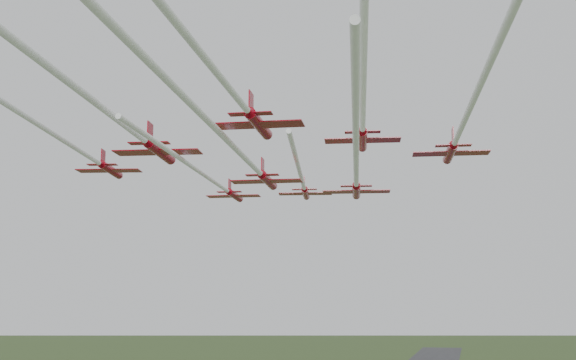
% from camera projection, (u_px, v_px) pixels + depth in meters
% --- Properties ---
extents(jet_lead, '(12.79, 49.93, 2.68)m').
position_uv_depth(jet_lead, '(303.00, 182.00, 110.56)').
color(jet_lead, '#9D0010').
extents(jet_row2_left, '(9.19, 52.88, 2.41)m').
position_uv_depth(jet_row2_left, '(214.00, 181.00, 96.87)').
color(jet_row2_left, '#9D0010').
extents(jet_row2_right, '(14.76, 69.62, 2.88)m').
position_uv_depth(jet_row2_right, '(356.00, 167.00, 85.72)').
color(jet_row2_right, '#9D0010').
extents(jet_row3_left, '(12.55, 45.40, 2.57)m').
position_uv_depth(jet_row3_left, '(87.00, 155.00, 88.23)').
color(jet_row3_left, '#9D0010').
extents(jet_row3_mid, '(11.45, 68.48, 2.70)m').
position_uv_depth(jet_row3_mid, '(238.00, 150.00, 74.07)').
color(jet_row3_mid, '#9D0010').
extents(jet_row3_right, '(12.42, 69.64, 2.84)m').
position_uv_depth(jet_row3_right, '(467.00, 115.00, 72.84)').
color(jet_row3_right, '#9D0010').
extents(jet_row4_left, '(13.07, 58.71, 2.95)m').
position_uv_depth(jet_row4_left, '(121.00, 122.00, 68.81)').
color(jet_row4_left, '#9D0010').
extents(jet_row4_right, '(13.04, 62.74, 2.58)m').
position_uv_depth(jet_row4_right, '(363.00, 99.00, 66.27)').
color(jet_row4_right, '#9D0010').
extents(jet_trail_solo, '(9.50, 60.83, 2.60)m').
position_uv_depth(jet_trail_solo, '(217.00, 72.00, 52.41)').
color(jet_trail_solo, '#9D0010').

